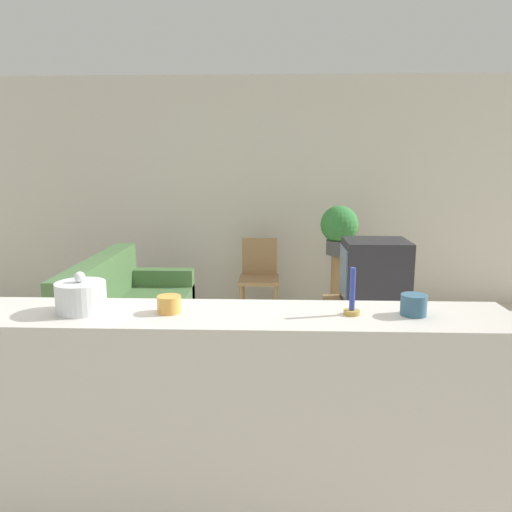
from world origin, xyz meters
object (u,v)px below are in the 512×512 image
Objects in this scene: wooden_chair at (259,273)px; potted_plant at (339,228)px; television at (375,272)px; decorative_bowl at (81,297)px; couch at (129,321)px.

potted_plant is at bearing -1.18° from wooden_chair.
television is 2.69× the size of decorative_bowl.
couch is at bearing -133.88° from wooden_chair.
decorative_bowl is at bearing -101.42° from wooden_chair.
couch is 8.07× the size of decorative_bowl.
television is at bearing -43.10° from wooden_chair.
television is (2.22, 0.18, 0.43)m from couch.
decorative_bowl reaches higher than couch.
potted_plant reaches higher than television.
potted_plant reaches higher than couch.
wooden_chair is at bearing 136.90° from television.
decorative_bowl is at bearing -114.90° from potted_plant.
decorative_bowl reaches higher than television.
couch is at bearing -149.91° from potted_plant.
decorative_bowl is at bearing -78.13° from couch.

